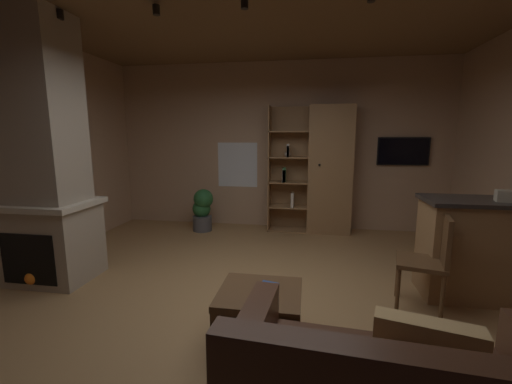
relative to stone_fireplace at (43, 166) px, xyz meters
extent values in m
cube|color=#A37A4C|center=(2.34, -0.23, -1.32)|extent=(5.77, 5.78, 0.02)
cube|color=tan|center=(2.34, 2.69, 0.14)|extent=(5.89, 0.06, 2.89)
cube|color=white|center=(1.59, 2.66, -0.19)|extent=(0.72, 0.01, 0.80)
cube|color=tan|center=(0.00, 0.01, -0.88)|extent=(0.90, 0.67, 0.85)
cube|color=tan|center=(0.00, 0.01, 0.56)|extent=(0.76, 0.57, 2.04)
cube|color=beige|center=(0.00, 0.01, -0.43)|extent=(0.98, 0.75, 0.06)
cube|color=black|center=(0.00, -0.30, -0.95)|extent=(0.63, 0.08, 0.55)
sphere|color=orange|center=(0.00, -0.31, -1.17)|extent=(0.14, 0.14, 0.14)
cube|color=#997047|center=(3.23, 2.41, -0.24)|extent=(0.72, 0.38, 2.12)
cube|color=#997047|center=(2.53, 2.59, -0.24)|extent=(0.67, 0.02, 2.12)
cube|color=#997047|center=(2.21, 2.41, -0.24)|extent=(0.02, 0.38, 2.12)
sphere|color=black|center=(3.04, 2.21, -0.14)|extent=(0.04, 0.04, 0.04)
cube|color=#997047|center=(2.53, 2.41, -1.30)|extent=(0.67, 0.38, 0.02)
cube|color=#997047|center=(2.53, 2.41, -0.88)|extent=(0.67, 0.38, 0.02)
cube|color=#997047|center=(2.53, 2.41, -0.46)|extent=(0.67, 0.38, 0.02)
cube|color=#997047|center=(2.53, 2.41, -0.03)|extent=(0.67, 0.38, 0.02)
cube|color=#997047|center=(2.53, 2.41, 0.39)|extent=(0.67, 0.38, 0.02)
cube|color=beige|center=(2.53, 2.35, 0.09)|extent=(0.04, 0.23, 0.21)
cube|color=gold|center=(2.47, 2.35, -0.34)|extent=(0.04, 0.23, 0.21)
cube|color=beige|center=(2.61, 2.35, -0.75)|extent=(0.04, 0.23, 0.24)
cube|color=beige|center=(2.53, 2.35, 0.07)|extent=(0.04, 0.23, 0.18)
cube|color=beige|center=(2.46, 2.35, -0.34)|extent=(0.04, 0.23, 0.20)
cube|color=#387247|center=(2.47, 2.35, -0.33)|extent=(0.05, 0.23, 0.24)
sphere|color=beige|center=(2.52, 2.41, 0.02)|extent=(0.10, 0.10, 0.10)
cube|color=#997047|center=(4.77, 0.29, -0.82)|extent=(1.42, 0.52, 0.98)
cube|color=#2D2826|center=(4.77, 0.29, -0.31)|extent=(1.48, 0.58, 0.04)
cube|color=#BFB299|center=(4.69, 0.21, -0.24)|extent=(0.14, 0.14, 0.11)
cube|color=#4C2D1E|center=(2.59, -1.57, -0.97)|extent=(0.22, 0.88, 0.67)
cube|color=brown|center=(2.92, -1.82, -0.75)|extent=(0.43, 0.30, 0.38)
cube|color=tan|center=(3.44, -1.68, -0.74)|extent=(0.50, 0.29, 0.45)
cube|color=brown|center=(3.11, -1.82, -0.75)|extent=(0.46, 0.24, 0.32)
cube|color=brown|center=(2.53, -0.83, -0.88)|extent=(0.63, 0.59, 0.05)
cube|color=brown|center=(2.53, -0.83, -0.95)|extent=(0.57, 0.53, 0.08)
cube|color=brown|center=(2.25, -1.09, -1.11)|extent=(0.07, 0.07, 0.40)
cube|color=brown|center=(2.80, -1.09, -1.11)|extent=(0.07, 0.07, 0.40)
cube|color=brown|center=(2.25, -0.58, -1.11)|extent=(0.07, 0.07, 0.40)
cube|color=brown|center=(2.80, -0.58, -1.11)|extent=(0.07, 0.07, 0.40)
cube|color=gold|center=(2.55, -0.90, -0.85)|extent=(0.13, 0.09, 0.02)
cube|color=#2D4C8C|center=(2.59, -0.78, -0.83)|extent=(0.16, 0.14, 0.02)
cube|color=brown|center=(3.93, -0.04, -0.85)|extent=(0.51, 0.51, 0.04)
cube|color=brown|center=(4.12, -0.09, -0.61)|extent=(0.13, 0.40, 0.44)
cylinder|color=brown|center=(3.80, 0.17, -1.08)|extent=(0.04, 0.04, 0.46)
cylinder|color=brown|center=(3.72, -0.18, -1.08)|extent=(0.04, 0.04, 0.46)
cylinder|color=brown|center=(4.15, 0.09, -1.08)|extent=(0.04, 0.04, 0.46)
cylinder|color=brown|center=(4.07, -0.26, -1.08)|extent=(0.04, 0.04, 0.46)
cylinder|color=#4C4C51|center=(1.07, 2.14, -1.18)|extent=(0.33, 0.33, 0.26)
sphere|color=#235B2D|center=(1.05, 2.17, -0.93)|extent=(0.31, 0.31, 0.31)
sphere|color=#235B2D|center=(1.10, 2.15, -0.74)|extent=(0.34, 0.34, 0.34)
cube|color=black|center=(4.42, 2.63, 0.07)|extent=(0.82, 0.05, 0.46)
cube|color=black|center=(4.42, 2.60, 0.07)|extent=(0.78, 0.01, 0.42)
cylinder|color=black|center=(0.39, -0.02, 1.51)|extent=(0.07, 0.07, 0.09)
cylinder|color=black|center=(1.39, 0.02, 1.51)|extent=(0.07, 0.07, 0.09)
cylinder|color=black|center=(2.26, 0.01, 1.51)|extent=(0.07, 0.07, 0.09)
camera|label=1|loc=(2.87, -3.16, 0.32)|focal=22.97mm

